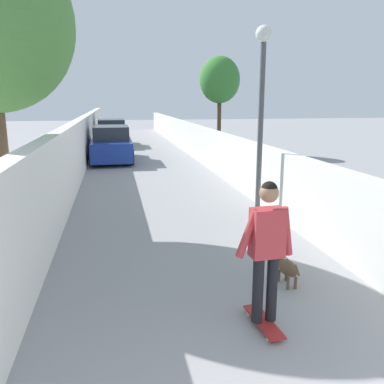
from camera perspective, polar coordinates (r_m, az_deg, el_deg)
name	(u,v)px	position (r m, az deg, el deg)	size (l,w,h in m)	color
ground_plane	(149,171)	(15.51, -6.15, 2.98)	(80.00, 80.00, 0.00)	gray
wall_left	(74,154)	(13.40, -16.34, 5.19)	(48.00, 0.30, 1.95)	silver
fence_right	(227,157)	(13.89, 4.95, 5.00)	(48.00, 0.30, 1.51)	silver
tree_right_near	(220,80)	(20.94, 3.95, 15.50)	(2.02, 2.02, 4.79)	#473523
lamp_post	(262,89)	(9.19, 9.87, 14.17)	(0.36, 0.36, 4.21)	#4C4C51
skateboard	(263,322)	(5.14, 10.09, -17.61)	(0.81, 0.25, 0.08)	maroon
person_skateboarder	(267,242)	(4.71, 10.57, -6.92)	(0.25, 0.71, 1.70)	black
dog	(286,267)	(6.16, 13.24, -10.26)	(1.36, 0.87, 1.06)	brown
car_near	(112,145)	(18.30, -11.30, 6.58)	(4.29, 1.80, 1.54)	navy
car_far	(112,133)	(24.50, -11.27, 8.14)	(4.07, 1.80, 1.54)	#336B38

